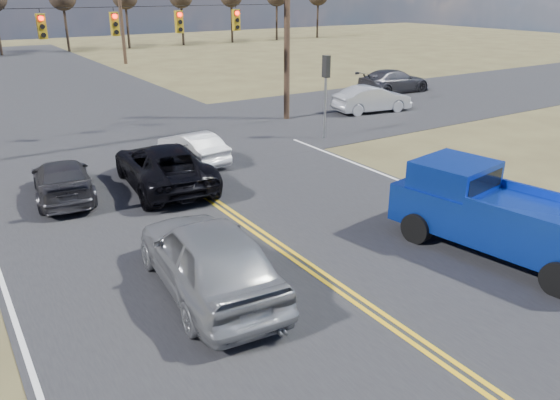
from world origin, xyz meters
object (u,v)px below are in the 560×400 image
silver_suv (208,257)px  black_suv (164,166)px  white_car_queue (193,147)px  pickup_truck (497,214)px  dgrey_car_queue (63,180)px  cross_car_east_near (372,99)px  cross_car_east_far (394,81)px

silver_suv → black_suv: bearing=-98.9°
black_suv → white_car_queue: black_suv is taller
pickup_truck → black_suv: size_ratio=1.11×
pickup_truck → silver_suv: pickup_truck is taller
dgrey_car_queue → cross_car_east_near: 18.91m
pickup_truck → cross_car_east_near: size_ratio=1.38×
pickup_truck → cross_car_east_near: 18.09m
cross_car_east_near → cross_car_east_far: bearing=-45.8°
silver_suv → cross_car_east_far: silver_suv is taller
white_car_queue → cross_car_east_near: (12.83, 3.45, 0.12)m
silver_suv → white_car_queue: size_ratio=1.41×
silver_suv → cross_car_east_near: 21.38m
black_suv → cross_car_east_near: 15.96m
cross_car_east_far → cross_car_east_near: bearing=126.6°
pickup_truck → dgrey_car_queue: size_ratio=1.40×
cross_car_east_far → white_car_queue: bearing=112.9°
silver_suv → cross_car_east_far: bearing=-137.4°
pickup_truck → white_car_queue: 12.53m
cross_car_east_near → silver_suv: bearing=136.6°
pickup_truck → black_suv: (-5.59, 9.85, -0.31)m
black_suv → silver_suv: bearing=81.8°
white_car_queue → cross_car_east_far: cross_car_east_far is taller
white_car_queue → cross_car_east_far: bearing=-163.6°
cross_car_east_near → cross_car_east_far: 6.84m
dgrey_car_queue → cross_car_east_far: 25.42m
silver_suv → cross_car_east_near: bearing=-136.8°
cross_car_east_near → cross_car_east_far: (5.55, 4.00, 0.03)m
pickup_truck → black_suv: 11.33m
pickup_truck → cross_car_east_far: (14.89, 19.47, -0.32)m
dgrey_car_queue → silver_suv: bearing=107.7°
black_suv → dgrey_car_queue: black_suv is taller
white_car_queue → dgrey_car_queue: (-5.45, -1.40, 0.02)m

